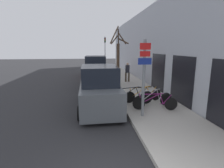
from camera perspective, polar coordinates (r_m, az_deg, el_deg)
ground_plane at (r=14.63m, az=-4.47°, el=-0.78°), size 80.00×80.00×0.00m
sidewalk_curb at (r=17.65m, az=3.52°, el=1.62°), size 3.20×32.00×0.15m
building_facade at (r=17.70m, az=9.40°, el=11.77°), size 0.23×32.00×6.50m
signpost at (r=7.61m, az=10.34°, el=2.52°), size 0.58×0.15×3.34m
bicycle_0 at (r=8.82m, az=13.82°, el=-5.95°), size 2.14×0.53×0.85m
bicycle_1 at (r=9.20m, az=13.14°, el=-4.98°), size 2.25×0.68×0.94m
bicycle_2 at (r=9.38m, az=6.42°, el=-4.32°), size 2.41×0.44×0.98m
bicycle_3 at (r=10.05m, az=10.11°, el=-3.57°), size 2.25×0.55×0.88m
parked_car_0 at (r=9.03m, az=-4.21°, el=-1.86°), size 2.17×4.68×2.27m
parked_car_1 at (r=14.55m, az=-5.28°, el=3.69°), size 2.13×4.53×2.53m
parked_car_2 at (r=19.76m, az=-5.90°, el=5.45°), size 1.97×4.60×2.26m
pedestrian_near at (r=15.81m, az=5.07°, el=4.33°), size 0.45×0.38×1.71m
street_tree at (r=12.74m, az=1.97°, el=7.68°), size 1.41×1.61×4.49m
traffic_light at (r=24.05m, az=-2.29°, el=11.37°), size 0.20×0.30×4.50m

